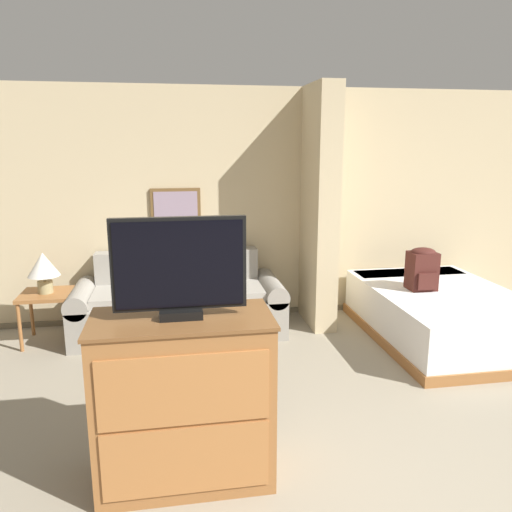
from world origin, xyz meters
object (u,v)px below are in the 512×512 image
object	(u,v)px
couch	(180,304)
tv	(180,269)
backpack	(422,268)
table_lamp	(43,267)
tv_dresser	(184,400)
bed	(441,313)
coffee_table	(181,336)

from	to	relation	value
couch	tv	distance (m)	2.64
couch	backpack	distance (m)	2.56
table_lamp	backpack	bearing A→B (deg)	-7.54
backpack	table_lamp	bearing A→B (deg)	172.46
couch	backpack	size ratio (longest dim) A/B	5.05
tv_dresser	bed	bearing A→B (deg)	34.03
coffee_table	table_lamp	world-z (taller)	table_lamp
coffee_table	table_lamp	size ratio (longest dim) A/B	1.89
table_lamp	backpack	size ratio (longest dim) A/B	0.94
coffee_table	tv_dresser	distance (m)	1.43
table_lamp	tv_dresser	size ratio (longest dim) A/B	0.40
couch	coffee_table	distance (m)	1.02
tv_dresser	couch	bearing A→B (deg)	89.59
coffee_table	bed	world-z (taller)	bed
table_lamp	tv	world-z (taller)	tv
coffee_table	couch	bearing A→B (deg)	89.48
bed	backpack	bearing A→B (deg)	161.88
table_lamp	tv	distance (m)	2.77
coffee_table	tv	bearing A→B (deg)	-90.32
table_lamp	tv	size ratio (longest dim) A/B	0.55
tv_dresser	bed	world-z (taller)	tv_dresser
couch	bed	xyz separation A→B (m)	(2.67, -0.62, -0.04)
couch	coffee_table	world-z (taller)	couch
table_lamp	bed	size ratio (longest dim) A/B	0.20
tv_dresser	bed	distance (m)	3.26
tv	backpack	distance (m)	3.17
couch	bed	size ratio (longest dim) A/B	1.10
bed	tv	bearing A→B (deg)	-145.99
tv	bed	bearing A→B (deg)	34.01
tv_dresser	tv	world-z (taller)	tv
coffee_table	bed	bearing A→B (deg)	8.40
table_lamp	backpack	xyz separation A→B (m)	(3.79, -0.50, -0.05)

